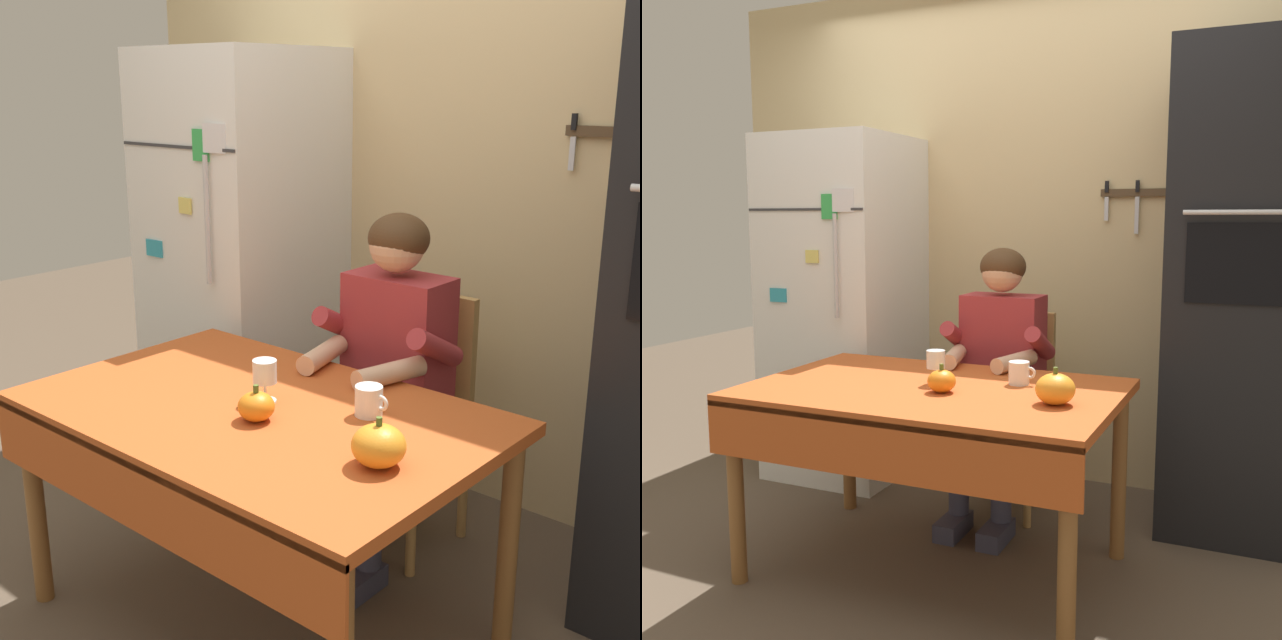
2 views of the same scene
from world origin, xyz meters
The scene contains 10 objects.
ground_plane centered at (0.00, 0.00, 0.00)m, with size 10.00×10.00×0.00m, color brown.
back_wall_assembly centered at (0.05, 1.35, 1.30)m, with size 3.70×0.13×2.60m.
refrigerator centered at (-0.95, 0.96, 0.90)m, with size 0.68×0.71×1.80m.
dining_table centered at (0.00, 0.08, 0.66)m, with size 1.40×0.90×0.74m.
chair_behind_person centered at (0.04, 0.87, 0.51)m, with size 0.40×0.40×0.93m.
seated_person centered at (0.04, 0.68, 0.74)m, with size 0.47×0.55×1.25m.
coffee_mug centered at (0.29, 0.26, 0.78)m, with size 0.11×0.08×0.09m.
wine_glass centered at (-0.01, 0.14, 0.83)m, with size 0.07×0.07×0.13m.
pumpkin_large centered at (0.50, 0.02, 0.79)m, with size 0.14×0.14×0.13m.
pumpkin_medium centered at (0.07, 0.03, 0.78)m, with size 0.11×0.11×0.11m.
Camera 1 is at (1.61, -1.48, 1.67)m, focal length 45.87 mm.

